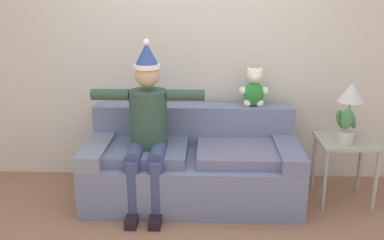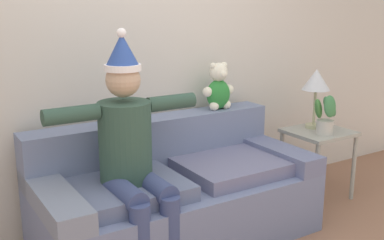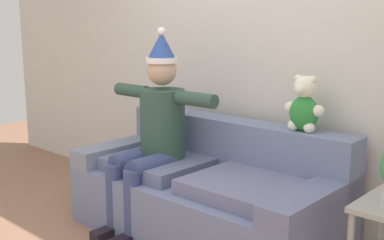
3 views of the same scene
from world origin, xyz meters
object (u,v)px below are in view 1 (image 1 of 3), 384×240
Objects in this scene: table_lamp at (351,95)px; teddy_bear at (254,89)px; potted_plant at (346,127)px; couch at (192,164)px; side_table at (346,150)px; person_seated at (147,125)px.

teddy_bear is at bearing 165.00° from table_lamp.
table_lamp is at bearing 67.43° from potted_plant.
potted_plant is at bearing -112.57° from table_lamp.
side_table is at bearing -1.25° from couch.
teddy_bear is 1.02m from side_table.
teddy_bear is 0.89m from table_lamp.
person_seated reaches higher than couch.
potted_plant is (1.36, -0.14, 0.44)m from couch.
side_table is at bearing 62.24° from potted_plant.
table_lamp is (0.86, -0.23, 0.00)m from teddy_bear.
table_lamp reaches higher than potted_plant.
couch is 1.43m from side_table.
table_lamp is at bearing 2.58° from couch.
teddy_bear is at bearing 26.69° from couch.
couch is at bearing 178.75° from side_table.
table_lamp is 0.33m from potted_plant.
couch is 0.62m from person_seated.
couch is 3.81× the size of table_lamp.
table_lamp is (1.84, 0.23, 0.24)m from person_seated.
couch is at bearing 22.62° from person_seated.
person_seated reaches higher than side_table.
couch is 0.94m from teddy_bear.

